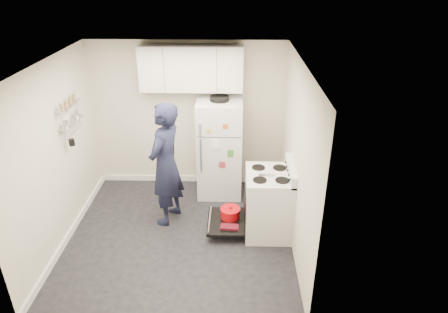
{
  "coord_description": "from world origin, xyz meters",
  "views": [
    {
      "loc": [
        0.77,
        -4.69,
        3.61
      ],
      "look_at": [
        0.63,
        0.48,
        1.05
      ],
      "focal_mm": 32.0,
      "sensor_mm": 36.0,
      "label": 1
    }
  ],
  "objects_px": {
    "electric_range": "(267,204)",
    "refrigerator": "(220,148)",
    "open_oven_door": "(228,217)",
    "person": "(166,165)"
  },
  "relations": [
    {
      "from": "refrigerator",
      "to": "open_oven_door",
      "type": "bearing_deg",
      "value": -81.39
    },
    {
      "from": "electric_range",
      "to": "refrigerator",
      "type": "distance_m",
      "value": 1.36
    },
    {
      "from": "open_oven_door",
      "to": "refrigerator",
      "type": "bearing_deg",
      "value": 98.61
    },
    {
      "from": "open_oven_door",
      "to": "person",
      "type": "xyz_separation_m",
      "value": [
        -0.91,
        0.22,
        0.75
      ]
    },
    {
      "from": "electric_range",
      "to": "open_oven_door",
      "type": "relative_size",
      "value": 1.57
    },
    {
      "from": "electric_range",
      "to": "refrigerator",
      "type": "xyz_separation_m",
      "value": [
        -0.72,
        1.1,
        0.36
      ]
    },
    {
      "from": "electric_range",
      "to": "person",
      "type": "bearing_deg",
      "value": 170.09
    },
    {
      "from": "electric_range",
      "to": "open_oven_door",
      "type": "distance_m",
      "value": 0.63
    },
    {
      "from": "open_oven_door",
      "to": "person",
      "type": "height_order",
      "value": "person"
    },
    {
      "from": "electric_range",
      "to": "refrigerator",
      "type": "relative_size",
      "value": 0.64
    }
  ]
}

